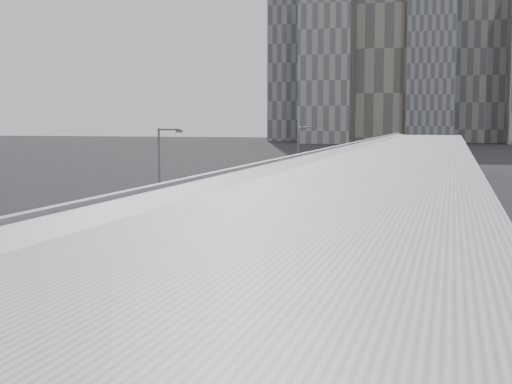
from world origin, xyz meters
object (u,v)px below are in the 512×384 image
at_px(bus_8, 365,166).
at_px(street_lamp_far, 299,152).
at_px(bus_1, 78,309).
at_px(bus_2, 198,247).
at_px(bus_3, 252,218).
at_px(shipping_container, 319,168).
at_px(bus_4, 287,202).
at_px(bus_6, 339,177).
at_px(street_lamp_near, 162,177).
at_px(bus_7, 354,172).
at_px(suv, 333,167).
at_px(bus_5, 312,189).
at_px(bus_9, 367,162).

bearing_deg(bus_8, street_lamp_far, -108.38).
relative_size(bus_1, bus_2, 1.01).
xyz_separation_m(bus_3, bus_8, (0.58, 71.23, -0.15)).
xyz_separation_m(bus_2, shipping_container, (-6.70, 78.37, -0.18)).
bearing_deg(bus_2, bus_3, 86.28).
height_order(bus_2, bus_4, bus_2).
height_order(bus_6, street_lamp_near, street_lamp_near).
distance_m(bus_6, bus_7, 12.92).
bearing_deg(suv, bus_5, -64.65).
relative_size(street_lamp_far, suv, 1.48).
xyz_separation_m(bus_9, street_lamp_far, (-5.66, -35.86, 3.35)).
bearing_deg(bus_7, bus_5, -96.76).
bearing_deg(bus_4, street_lamp_far, 102.48).
height_order(bus_4, bus_8, bus_4).
bearing_deg(suv, shipping_container, -71.60).
relative_size(bus_3, bus_9, 0.98).
bearing_deg(bus_9, bus_7, -89.91).
xyz_separation_m(bus_5, bus_9, (-0.18, 56.14, 0.01)).
bearing_deg(bus_5, bus_4, -90.43).
xyz_separation_m(bus_2, bus_9, (-0.52, 95.58, 0.04)).
bearing_deg(bus_5, bus_6, 88.45).
bearing_deg(street_lamp_near, bus_8, 84.80).
distance_m(bus_6, bus_8, 27.79).
distance_m(bus_2, bus_5, 39.45).
height_order(bus_1, bus_4, bus_1).
distance_m(bus_3, street_lamp_near, 8.10).
relative_size(street_lamp_far, shipping_container, 1.62).
bearing_deg(street_lamp_far, bus_8, 75.47).
xyz_separation_m(bus_2, bus_8, (0.31, 84.77, -0.14)).
height_order(bus_4, shipping_container, bus_4).
relative_size(bus_2, bus_3, 1.01).
distance_m(bus_1, street_lamp_near, 26.12).
height_order(street_lamp_far, suv, street_lamp_far).
xyz_separation_m(bus_4, bus_8, (0.64, 58.49, -0.12)).
bearing_deg(street_lamp_far, shipping_container, 91.59).
bearing_deg(bus_8, bus_2, -94.06).
distance_m(bus_7, bus_9, 25.71).
xyz_separation_m(shipping_container, suv, (0.06, 14.65, -0.65)).
relative_size(bus_5, bus_8, 1.11).
distance_m(bus_8, bus_9, 10.84).
bearing_deg(shipping_container, bus_9, 54.50).
bearing_deg(bus_3, bus_8, 89.77).
distance_m(bus_2, bus_4, 26.29).
bearing_deg(shipping_container, bus_4, -98.78).
distance_m(bus_7, street_lamp_near, 60.67).
bearing_deg(suv, bus_6, -60.94).
xyz_separation_m(bus_3, bus_7, (0.73, 56.35, -0.17)).
relative_size(bus_3, bus_7, 1.10).
bearing_deg(bus_1, bus_9, 88.07).
height_order(bus_4, street_lamp_far, street_lamp_far).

